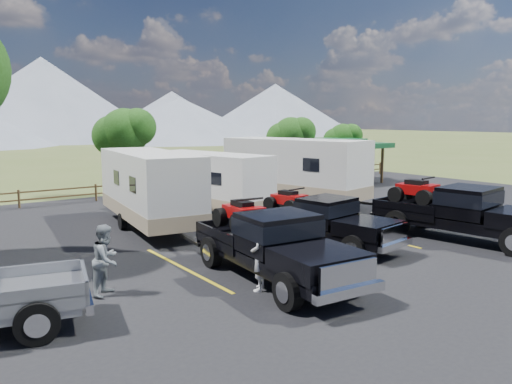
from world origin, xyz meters
TOP-DOWN VIEW (x-y plane):
  - ground at (0.00, 0.00)m, footprint 320.00×320.00m
  - asphalt_lot at (0.00, 3.00)m, footprint 44.00×34.00m
  - stall_lines at (0.00, 4.00)m, footprint 12.12×5.50m
  - tree_ne_a at (8.97, 17.01)m, footprint 3.11×2.92m
  - tree_ne_b at (14.98, 18.01)m, footprint 2.77×2.59m
  - tree_north at (-2.03, 19.02)m, footprint 3.46×3.24m
  - rail_fence at (2.00, 18.50)m, footprint 36.12×0.12m
  - pavilion at (13.00, 17.00)m, footprint 6.20×6.20m
  - rig_left at (-4.38, 1.68)m, footprint 2.72×6.68m
  - rig_center at (-0.59, 3.70)m, footprint 2.83×6.18m
  - rig_right at (4.32, 1.25)m, footprint 3.22×7.12m
  - trailer_left at (-4.44, 10.03)m, footprint 3.33×9.33m
  - trailer_center at (-0.85, 11.29)m, footprint 3.40×8.56m
  - trailer_right at (4.37, 11.15)m, footprint 4.33×10.16m
  - person_a at (-5.25, 1.12)m, footprint 0.83×0.82m
  - person_b at (-8.70, 3.20)m, footprint 1.15×1.14m

SIDE VIEW (x-z plane):
  - ground at x=0.00m, z-range 0.00..0.00m
  - asphalt_lot at x=0.00m, z-range 0.00..0.04m
  - stall_lines at x=0.00m, z-range 0.04..0.05m
  - rail_fence at x=2.00m, z-range 0.11..1.11m
  - person_b at x=-8.70m, z-range 0.04..1.91m
  - rig_center at x=-0.59m, z-range 0.00..1.99m
  - person_a at x=-5.25m, z-range 0.04..1.97m
  - rig_left at x=-4.38m, z-range 0.00..2.18m
  - rig_right at x=4.32m, z-range 0.00..2.29m
  - trailer_center at x=-0.85m, z-range 0.11..3.07m
  - trailer_left at x=-4.44m, z-range 0.12..3.34m
  - trailer_right at x=4.37m, z-range 0.12..3.65m
  - pavilion at x=13.00m, z-range 1.18..4.40m
  - tree_ne_b at x=14.98m, z-range 0.99..5.26m
  - tree_ne_a at x=8.97m, z-range 1.10..5.86m
  - tree_north at x=-2.03m, z-range 1.21..6.46m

